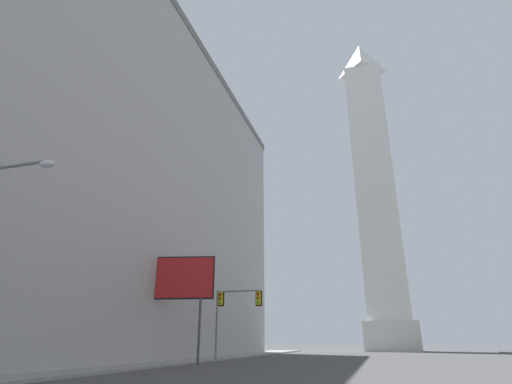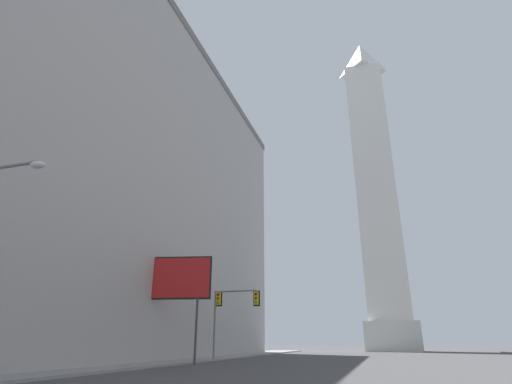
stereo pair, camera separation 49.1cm
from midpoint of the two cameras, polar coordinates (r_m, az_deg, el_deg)
sidewalk_left at (r=31.55m, az=-15.56°, el=-22.55°), size 5.00×89.07×0.15m
building_left at (r=44.41m, az=-22.43°, el=0.66°), size 21.81×53.72×32.86m
obelisk at (r=79.86m, az=16.32°, el=1.31°), size 8.79×8.79×62.70m
traffic_light_mid_left at (r=36.48m, az=-3.89°, el=-16.01°), size 4.28×0.52×5.82m
billboard_sign at (r=31.74m, az=-11.87°, el=-12.19°), size 5.85×1.52×7.72m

